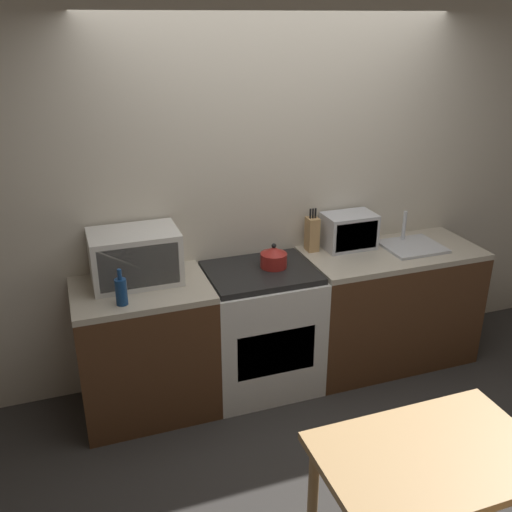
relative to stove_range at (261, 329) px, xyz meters
The scene contains 12 objects.
ground_plane 0.84m from the stove_range, 72.56° to the right, with size 16.00×16.00×0.00m, color #33302D.
wall_back 0.94m from the stove_range, 57.88° to the left, with size 10.00×0.06×2.60m.
counter_left_run 0.80m from the stove_range, behind, with size 0.86×0.62×0.90m.
counter_right_run 1.02m from the stove_range, ahead, with size 1.29×0.62×0.90m.
stove_range is the anchor object (origin of this frame).
kettle 0.53m from the stove_range, 11.73° to the left, with size 0.18×0.18×0.17m.
microwave 1.02m from the stove_range, behind, with size 0.55×0.37×0.34m.
bottle 1.10m from the stove_range, 168.53° to the right, with size 0.07×0.07×0.23m.
knife_block 0.77m from the stove_range, 24.03° to the left, with size 0.08×0.10×0.32m.
toaster_oven 0.96m from the stove_range, 12.67° to the left, with size 0.37×0.24×0.26m.
sink_basin 1.27m from the stove_range, ahead, with size 0.41×0.37×0.24m.
dining_table 1.72m from the stove_range, 84.42° to the right, with size 0.98×0.63×0.74m.
Camera 1 is at (-1.40, -2.58, 2.47)m, focal length 40.00 mm.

